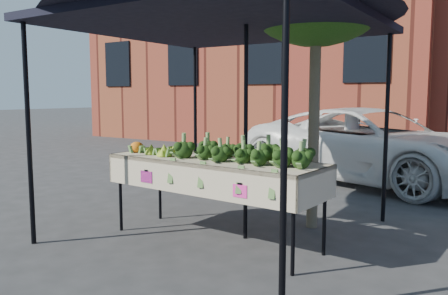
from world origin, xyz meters
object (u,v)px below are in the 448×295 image
table (214,201)px  canopy (222,113)px  street_tree (315,69)px  vehicle (375,47)px

table → canopy: size_ratio=0.78×
canopy → table: bearing=-70.8°
canopy → street_tree: 1.19m
canopy → vehicle: bearing=81.6°
table → street_tree: size_ratio=0.66×
vehicle → street_tree: vehicle is taller
vehicle → street_tree: 3.36m
canopy → street_tree: street_tree is taller
table → street_tree: (0.67, 1.09, 1.41)m
vehicle → table: bearing=-168.5°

